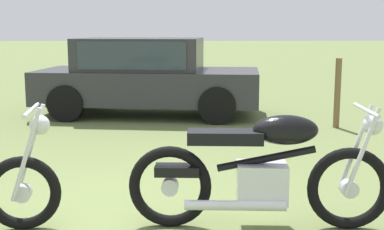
{
  "coord_description": "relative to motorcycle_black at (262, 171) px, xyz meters",
  "views": [
    {
      "loc": [
        0.61,
        -4.33,
        1.62
      ],
      "look_at": [
        0.73,
        0.84,
        0.75
      ],
      "focal_mm": 48.69,
      "sensor_mm": 36.0,
      "label": 1
    }
  ],
  "objects": [
    {
      "name": "fence_post_wooden",
      "position": [
        1.89,
        4.28,
        0.09
      ],
      "size": [
        0.1,
        0.1,
        1.13
      ],
      "primitive_type": "cylinder",
      "color": "brown",
      "rests_on": "ground"
    },
    {
      "name": "motorcycle_black",
      "position": [
        0.0,
        0.0,
        0.0
      ],
      "size": [
        2.13,
        0.64,
        1.02
      ],
      "rotation": [
        0.0,
        0.0,
        -0.06
      ],
      "color": "black",
      "rests_on": "ground"
    },
    {
      "name": "car_charcoal",
      "position": [
        -1.31,
        5.6,
        0.32
      ],
      "size": [
        4.21,
        2.22,
        1.43
      ],
      "rotation": [
        0.0,
        0.0,
        -0.12
      ],
      "color": "#2D2D33",
      "rests_on": "ground"
    },
    {
      "name": "ground_plane",
      "position": [
        -1.27,
        0.29,
        -0.48
      ],
      "size": [
        120.0,
        120.0,
        0.0
      ],
      "primitive_type": "plane",
      "color": "olive"
    }
  ]
}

